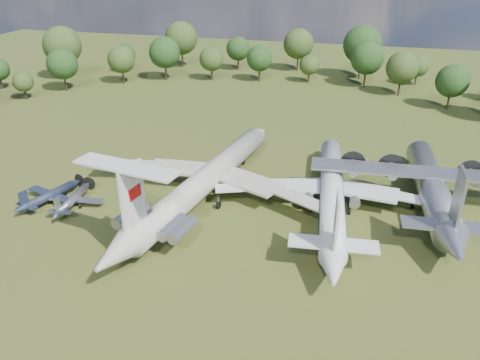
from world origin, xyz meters
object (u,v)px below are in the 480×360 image
(small_prop_northwest, at_px, (73,202))
(person_on_il62, at_px, (151,207))
(small_prop_west, at_px, (50,197))
(an12_transport, at_px, (431,191))
(tu104_jet, at_px, (331,195))
(il62_airliner, at_px, (206,184))

(small_prop_northwest, bearing_deg, person_on_il62, -28.63)
(small_prop_west, relative_size, person_on_il62, 8.17)
(an12_transport, height_order, small_prop_west, an12_transport)
(an12_transport, bearing_deg, person_on_il62, -153.44)
(small_prop_northwest, distance_m, person_on_il62, 19.79)
(an12_transport, height_order, person_on_il62, person_on_il62)
(tu104_jet, distance_m, an12_transport, 16.31)
(il62_airliner, relative_size, tu104_jet, 1.14)
(small_prop_west, bearing_deg, small_prop_northwest, 12.49)
(il62_airliner, distance_m, small_prop_northwest, 21.91)
(small_prop_west, relative_size, small_prop_northwest, 1.05)
(an12_transport, distance_m, person_on_il62, 44.74)
(small_prop_northwest, bearing_deg, il62_airliner, 16.22)
(il62_airliner, bearing_deg, an12_transport, 20.06)
(small_prop_northwest, relative_size, person_on_il62, 7.76)
(tu104_jet, distance_m, person_on_il62, 29.13)
(tu104_jet, xyz_separation_m, small_prop_west, (-45.05, -9.83, -1.46))
(an12_transport, height_order, small_prop_northwest, an12_transport)
(il62_airliner, distance_m, small_prop_west, 25.92)
(il62_airliner, height_order, small_prop_west, il62_airliner)
(il62_airliner, distance_m, person_on_il62, 16.23)
(small_prop_west, distance_m, person_on_il62, 23.86)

